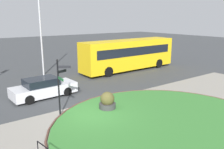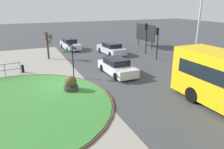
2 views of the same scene
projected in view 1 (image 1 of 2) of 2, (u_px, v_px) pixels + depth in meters
name	position (u px, v px, depth m)	size (l,w,h in m)	color
ground	(93.00, 115.00, 13.75)	(120.00, 120.00, 0.00)	#3D3F42
sidewalk_paving	(114.00, 128.00, 12.10)	(32.00, 7.79, 0.02)	gray
grass_island	(171.00, 127.00, 12.11)	(12.37, 12.37, 0.10)	#387A33
grass_kerb_ring	(171.00, 127.00, 12.10)	(12.68, 12.68, 0.11)	brown
signpost_directional	(60.00, 84.00, 13.19)	(0.65, 0.93, 3.35)	black
bus_yellow	(129.00, 54.00, 25.13)	(11.17, 2.64, 3.27)	yellow
car_trailing	(43.00, 88.00, 16.75)	(4.62, 2.06, 1.42)	silver
lamppost_tall	(41.00, 29.00, 22.34)	(0.32, 0.32, 8.45)	#B7B7BC
planter_near_signpost	(107.00, 102.00, 14.45)	(1.04, 1.04, 1.15)	#383838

